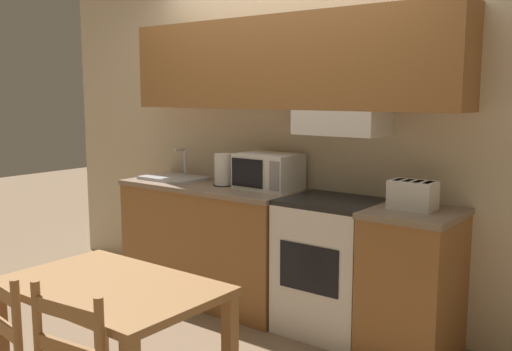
{
  "coord_description": "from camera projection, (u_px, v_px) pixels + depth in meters",
  "views": [
    {
      "loc": [
        2.3,
        -3.47,
        1.58
      ],
      "look_at": [
        0.05,
        -0.53,
        1.05
      ],
      "focal_mm": 40.0,
      "sensor_mm": 36.0,
      "label": 1
    }
  ],
  "objects": [
    {
      "name": "ground_plane",
      "position": [
        293.0,
        303.0,
        4.33
      ],
      "size": [
        16.0,
        16.0,
        0.0
      ],
      "primitive_type": "plane",
      "color": "#7F664C"
    },
    {
      "name": "wall_back",
      "position": [
        292.0,
        104.0,
        4.06
      ],
      "size": [
        4.99,
        0.38,
        2.55
      ],
      "color": "beige",
      "rests_on": "ground_plane"
    },
    {
      "name": "lower_counter_main",
      "position": [
        212.0,
        241.0,
        4.39
      ],
      "size": [
        1.47,
        0.58,
        0.9
      ],
      "color": "#936033",
      "rests_on": "ground_plane"
    },
    {
      "name": "lower_counter_right_stub",
      "position": [
        412.0,
        283.0,
        3.42
      ],
      "size": [
        0.52,
        0.58,
        0.9
      ],
      "color": "#936033",
      "rests_on": "ground_plane"
    },
    {
      "name": "stove_range",
      "position": [
        330.0,
        266.0,
        3.77
      ],
      "size": [
        0.61,
        0.55,
        0.9
      ],
      "color": "white",
      "rests_on": "ground_plane"
    },
    {
      "name": "microwave",
      "position": [
        268.0,
        171.0,
        4.09
      ],
      "size": [
        0.44,
        0.32,
        0.26
      ],
      "color": "white",
      "rests_on": "lower_counter_main"
    },
    {
      "name": "toaster",
      "position": [
        413.0,
        195.0,
        3.39
      ],
      "size": [
        0.28,
        0.18,
        0.17
      ],
      "color": "white",
      "rests_on": "lower_counter_right_stub"
    },
    {
      "name": "sink_basin",
      "position": [
        174.0,
        177.0,
        4.56
      ],
      "size": [
        0.5,
        0.34,
        0.24
      ],
      "color": "#B7BABF",
      "rests_on": "lower_counter_main"
    },
    {
      "name": "paper_towel_roll",
      "position": [
        223.0,
        170.0,
        4.25
      ],
      "size": [
        0.14,
        0.14,
        0.24
      ],
      "color": "black",
      "rests_on": "lower_counter_main"
    },
    {
      "name": "dining_table",
      "position": [
        111.0,
        309.0,
        2.57
      ],
      "size": [
        1.0,
        0.64,
        0.74
      ],
      "color": "#9E7042",
      "rests_on": "ground_plane"
    }
  ]
}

